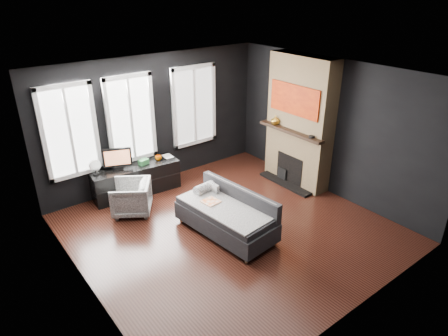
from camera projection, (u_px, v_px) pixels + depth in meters
floor at (230, 229)px, 7.04m from camera, size 5.00×5.00×0.00m
ceiling at (231, 76)px, 5.90m from camera, size 5.00×5.00×0.00m
wall_back at (155, 121)px, 8.26m from camera, size 5.00×0.02×2.70m
wall_left at (77, 208)px, 5.08m from camera, size 0.02×5.00×2.70m
wall_right at (329, 128)px, 7.86m from camera, size 0.02×5.00×2.70m
windows at (131, 74)px, 7.54m from camera, size 4.00×0.16×1.76m
fireplace at (300, 122)px, 8.18m from camera, size 0.70×1.62×2.70m
sofa at (226, 214)px, 6.78m from camera, size 1.09×1.88×0.77m
stripe_pillow at (213, 190)px, 7.17m from camera, size 0.08×0.28×0.28m
armchair at (131, 196)px, 7.41m from camera, size 0.90×0.92×0.70m
media_console at (136, 179)px, 8.14m from camera, size 1.81×0.70×0.61m
monitor at (117, 157)px, 7.76m from camera, size 0.56×0.32×0.50m
desk_fan at (95, 167)px, 7.57m from camera, size 0.26×0.26×0.32m
mug at (158, 157)px, 8.22m from camera, size 0.15×0.13×0.13m
book at (164, 152)px, 8.32m from camera, size 0.18×0.03×0.24m
storage_box at (144, 162)px, 8.05m from camera, size 0.22×0.17×0.11m
mantel_vase at (275, 120)px, 8.37m from camera, size 0.24×0.24×0.19m
mantel_clock at (312, 137)px, 7.69m from camera, size 0.14×0.14×0.04m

